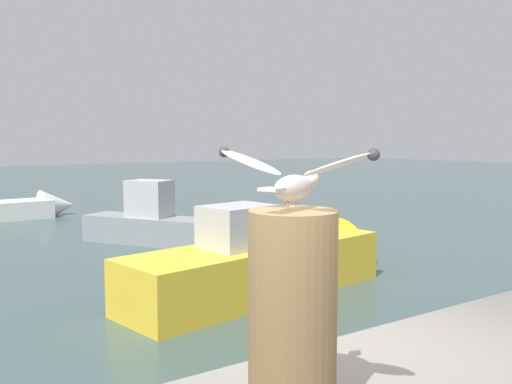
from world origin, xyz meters
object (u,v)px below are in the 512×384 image
mooring_post (293,315)px  boat_grey (169,226)px  boat_yellow (282,260)px  seagull (294,177)px

mooring_post → boat_grey: mooring_post is taller
boat_grey → boat_yellow: 5.07m
mooring_post → boat_yellow: 8.12m
boat_grey → boat_yellow: size_ratio=0.75×
mooring_post → boat_yellow: bearing=53.3°
mooring_post → boat_yellow: size_ratio=0.13×
mooring_post → boat_grey: bearing=66.9°
mooring_post → boat_grey: size_ratio=0.17×
seagull → boat_yellow: seagull is taller
mooring_post → seagull: seagull is taller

